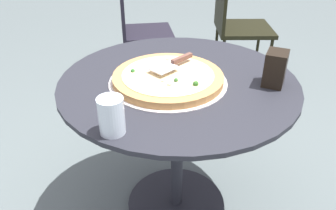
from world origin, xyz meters
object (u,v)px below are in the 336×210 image
(pizza_on_tray, at_px, (168,78))
(pizza_server, at_px, (173,63))
(patio_table, at_px, (178,115))
(napkin_dispenser, at_px, (275,68))
(patio_chair_far, at_px, (235,23))
(patio_chair_near, at_px, (136,22))
(drinking_cup, at_px, (111,116))

(pizza_on_tray, height_order, pizza_server, pizza_server)
(patio_table, bearing_deg, pizza_on_tray, -51.13)
(pizza_on_tray, bearing_deg, napkin_dispenser, 95.07)
(pizza_on_tray, bearing_deg, pizza_server, 167.45)
(patio_table, distance_m, patio_chair_far, 1.44)
(pizza_on_tray, distance_m, pizza_server, 0.07)
(patio_chair_far, bearing_deg, patio_chair_near, -77.67)
(drinking_cup, distance_m, patio_chair_near, 1.67)
(drinking_cup, height_order, patio_chair_near, patio_chair_near)
(napkin_dispenser, bearing_deg, patio_chair_near, -130.86)
(drinking_cup, distance_m, patio_chair_far, 1.87)
(pizza_server, xyz_separation_m, napkin_dispenser, (0.02, 0.39, 0.01))
(pizza_server, bearing_deg, patio_table, 38.91)
(napkin_dispenser, bearing_deg, patio_chair_far, -161.38)
(patio_table, relative_size, napkin_dispenser, 7.13)
(patio_chair_near, bearing_deg, pizza_on_tray, 17.92)
(drinking_cup, bearing_deg, patio_table, 157.13)
(patio_table, bearing_deg, patio_chair_far, 168.11)
(patio_table, bearing_deg, drinking_cup, -22.87)
(drinking_cup, xyz_separation_m, napkin_dispenser, (-0.39, 0.53, 0.01))
(drinking_cup, bearing_deg, pizza_server, 161.60)
(patio_chair_near, relative_size, patio_chair_far, 1.13)
(pizza_server, distance_m, napkin_dispenser, 0.39)
(napkin_dispenser, xyz_separation_m, patio_chair_near, (-1.24, -0.82, -0.24))
(patio_table, xyz_separation_m, patio_chair_far, (-1.41, 0.30, -0.04))
(napkin_dispenser, bearing_deg, patio_table, -73.27)
(drinking_cup, bearing_deg, napkin_dispenser, 126.32)
(drinking_cup, xyz_separation_m, patio_chair_near, (-1.63, -0.29, -0.24))
(pizza_on_tray, relative_size, pizza_server, 2.35)
(patio_table, height_order, napkin_dispenser, napkin_dispenser)
(napkin_dispenser, distance_m, patio_chair_near, 1.51)
(patio_table, relative_size, drinking_cup, 7.99)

